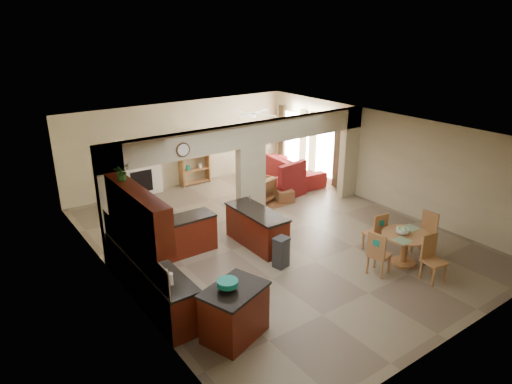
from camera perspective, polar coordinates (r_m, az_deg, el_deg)
floor at (r=11.84m, az=2.16°, el=-5.60°), size 10.00×10.00×0.00m
ceiling at (r=10.89m, az=2.36°, el=7.73°), size 10.00×10.00×0.00m
wall_back at (r=15.37m, az=-9.28°, el=5.94°), size 8.00×0.00×8.00m
wall_front at (r=8.29m, az=24.18°, el=-8.87°), size 8.00×0.00×8.00m
wall_left at (r=9.55m, az=-17.15°, el=-4.00°), size 0.00×10.00×10.00m
wall_right at (r=13.99m, az=15.36°, el=4.00°), size 0.00×10.00×10.00m
partition_left_pier at (r=10.51m, az=-17.42°, el=-1.73°), size 0.60×0.25×2.80m
partition_center_pier at (r=12.15m, az=-0.65°, el=0.76°), size 0.80×0.25×2.20m
partition_right_pier at (r=14.40m, az=11.55°, el=4.79°), size 0.60×0.25×2.80m
partition_header at (r=11.74m, az=-0.67°, el=7.20°), size 8.00×0.25×0.60m
kitchen_counter at (r=9.97m, az=-12.07°, el=-8.42°), size 2.52×3.29×1.48m
upper_cabinets at (r=8.70m, az=-14.64°, el=-2.45°), size 0.35×2.40×0.90m
peninsula at (r=11.23m, az=0.12°, el=-4.51°), size 0.70×1.85×0.91m
wall_clock at (r=10.64m, az=-9.10°, el=5.23°), size 0.34×0.03×0.34m
rug at (r=14.03m, az=0.81°, el=-1.23°), size 1.60×1.30×0.01m
fireplace at (r=14.83m, az=-14.33°, el=1.85°), size 1.60×0.35×1.20m
shelving_unit at (r=15.50m, az=-7.72°, el=4.23°), size 1.00×0.32×1.80m
window_a at (r=15.51m, az=8.70°, el=5.34°), size 0.02×0.90×1.90m
window_b at (r=16.72m, az=4.64°, el=6.63°), size 0.02×0.90×1.90m
glazed_door at (r=16.14m, az=6.57°, el=5.50°), size 0.02×0.70×2.10m
drape_a_left at (r=15.07m, az=10.17°, el=4.81°), size 0.10×0.28×2.30m
drape_a_right at (r=15.90m, az=7.09°, el=5.80°), size 0.10×0.28×2.30m
drape_b_left at (r=16.26m, az=5.90°, el=6.18°), size 0.10×0.28×2.30m
drape_b_right at (r=17.15m, az=3.24°, el=7.02°), size 0.10×0.28×2.30m
ceiling_fan at (r=14.18m, az=-0.34°, el=9.79°), size 1.00×1.00×0.10m
kitchen_island at (r=8.18m, az=-2.69°, el=-14.81°), size 1.32×1.12×0.97m
teal_bowl at (r=7.86m, az=-3.57°, el=-11.51°), size 0.36×0.36×0.17m
trash_can at (r=10.34m, az=3.15°, el=-7.68°), size 0.36×0.32×0.66m
dining_table at (r=10.91m, az=18.16°, el=-6.20°), size 1.09×1.09×0.74m
fruit_bowl at (r=10.75m, az=17.82°, el=-4.66°), size 0.28×0.28×0.15m
sofa at (r=15.95m, az=4.51°, el=2.89°), size 2.70×1.25×0.76m
chaise at (r=14.58m, az=3.55°, el=0.53°), size 1.27×1.10×0.46m
armchair at (r=13.95m, az=0.23°, el=0.35°), size 1.04×1.05×0.78m
ottoman at (r=14.06m, az=3.54°, el=-0.42°), size 0.64×0.64×0.37m
plant at (r=9.05m, az=-16.47°, el=2.47°), size 0.39×0.37×0.34m
chair_north at (r=11.20m, az=14.87°, el=-4.77°), size 0.47×0.47×1.02m
chair_east at (r=11.57m, az=20.50°, el=-4.61°), size 0.44×0.44×1.02m
chair_south at (r=10.45m, az=21.11°, el=-7.45°), size 0.47×0.47×1.02m
chair_west at (r=10.25m, az=14.98°, el=-7.27°), size 0.51×0.51×1.02m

